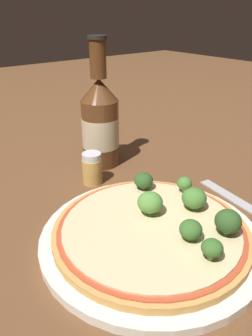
% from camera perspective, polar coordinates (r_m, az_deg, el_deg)
% --- Properties ---
extents(ground_plane, '(3.00, 3.00, 0.00)m').
position_cam_1_polar(ground_plane, '(0.45, 6.57, -12.26)').
color(ground_plane, brown).
extents(plate, '(0.29, 0.29, 0.01)m').
position_cam_1_polar(plate, '(0.45, 4.29, -11.96)').
color(plate, silver).
rests_on(plate, ground_plane).
extents(pizza, '(0.26, 0.26, 0.01)m').
position_cam_1_polar(pizza, '(0.44, 4.34, -10.65)').
color(pizza, tan).
rests_on(pizza, plate).
extents(broccoli_floret_0, '(0.02, 0.02, 0.03)m').
position_cam_1_polar(broccoli_floret_0, '(0.38, 14.77, -13.36)').
color(broccoli_floret_0, '#6B8E51').
rests_on(broccoli_floret_0, pizza).
extents(broccoli_floret_1, '(0.03, 0.03, 0.03)m').
position_cam_1_polar(broccoli_floret_1, '(0.41, 11.33, -10.39)').
color(broccoli_floret_1, '#6B8E51').
rests_on(broccoli_floret_1, pizza).
extents(broccoli_floret_2, '(0.03, 0.03, 0.03)m').
position_cam_1_polar(broccoli_floret_2, '(0.42, 17.35, -8.86)').
color(broccoli_floret_2, '#6B8E51').
rests_on(broccoli_floret_2, pizza).
extents(broccoli_floret_3, '(0.03, 0.03, 0.03)m').
position_cam_1_polar(broccoli_floret_3, '(0.46, 11.96, -5.25)').
color(broccoli_floret_3, '#6B8E51').
rests_on(broccoli_floret_3, pizza).
extents(broccoli_floret_4, '(0.03, 0.03, 0.03)m').
position_cam_1_polar(broccoli_floret_4, '(0.50, 3.06, -2.16)').
color(broccoli_floret_4, '#6B8E51').
rests_on(broccoli_floret_4, pizza).
extents(broccoli_floret_5, '(0.02, 0.02, 0.03)m').
position_cam_1_polar(broccoli_floret_5, '(0.50, 10.15, -2.70)').
color(broccoli_floret_5, '#6B8E51').
rests_on(broccoli_floret_5, pizza).
extents(broccoli_floret_6, '(0.03, 0.03, 0.03)m').
position_cam_1_polar(broccoli_floret_6, '(0.44, 4.37, -5.93)').
color(broccoli_floret_6, '#6B8E51').
rests_on(broccoli_floret_6, pizza).
extents(beer_bottle, '(0.07, 0.07, 0.24)m').
position_cam_1_polar(beer_bottle, '(0.62, -4.52, 7.99)').
color(beer_bottle, '#563319').
rests_on(beer_bottle, ground_plane).
extents(pepper_shaker, '(0.03, 0.03, 0.06)m').
position_cam_1_polar(pepper_shaker, '(0.57, -5.91, -0.08)').
color(pepper_shaker, tan).
rests_on(pepper_shaker, ground_plane).
extents(fork, '(0.04, 0.18, 0.00)m').
position_cam_1_polar(fork, '(0.55, 19.62, -5.84)').
color(fork, '#B2B2B7').
rests_on(fork, ground_plane).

